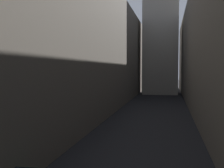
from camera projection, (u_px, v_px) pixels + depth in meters
ground_plane at (152, 113)px, 41.71m from camera, size 264.00×264.00×0.00m
building_block_left at (71, 50)px, 45.79m from camera, size 15.37×108.00×19.22m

